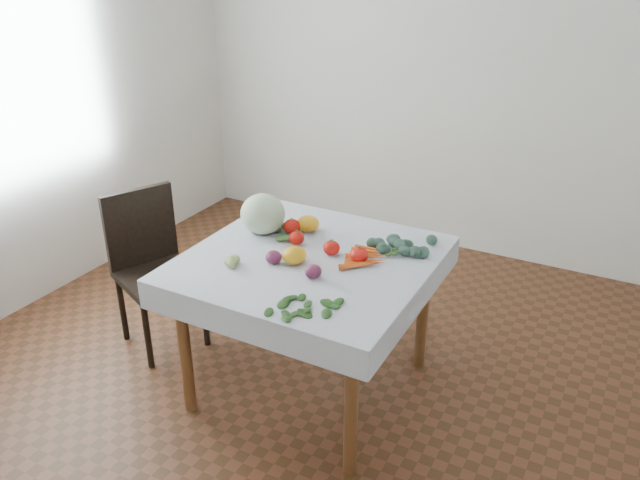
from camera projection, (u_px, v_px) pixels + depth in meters
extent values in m
plane|color=brown|center=(311.00, 385.00, 3.28)|extent=(4.00, 4.00, 0.00)
cube|color=silver|center=(450.00, 65.00, 4.30)|extent=(4.00, 0.04, 2.70)
cube|color=silver|center=(4.00, 90.00, 3.56)|extent=(0.04, 4.00, 2.70)
cube|color=brown|center=(310.00, 262.00, 2.97)|extent=(1.00, 1.00, 0.04)
cylinder|color=brown|center=(185.00, 349.00, 2.97)|extent=(0.06, 0.06, 0.71)
cylinder|color=brown|center=(351.00, 408.00, 2.59)|extent=(0.06, 0.06, 0.71)
cylinder|color=brown|center=(281.00, 272.00, 3.67)|extent=(0.06, 0.06, 0.71)
cylinder|color=brown|center=(423.00, 309.00, 3.29)|extent=(0.06, 0.06, 0.71)
cube|color=white|center=(310.00, 258.00, 2.96)|extent=(1.12, 1.12, 0.01)
cube|color=black|center=(159.00, 276.00, 3.46)|extent=(0.53, 0.53, 0.04)
cube|color=black|center=(140.00, 226.00, 3.49)|extent=(0.20, 0.38, 0.44)
cylinder|color=black|center=(122.00, 308.00, 3.59)|extent=(0.03, 0.03, 0.41)
cylinder|color=black|center=(147.00, 335.00, 3.34)|extent=(0.03, 0.03, 0.41)
cylinder|color=black|center=(177.00, 290.00, 3.78)|extent=(0.03, 0.03, 0.41)
cylinder|color=black|center=(205.00, 314.00, 3.53)|extent=(0.03, 0.03, 0.41)
ellipsoid|color=beige|center=(263.00, 214.00, 3.17)|extent=(0.28, 0.28, 0.21)
ellipsoid|color=red|center=(292.00, 227.00, 3.19)|extent=(0.12, 0.12, 0.08)
ellipsoid|color=red|center=(359.00, 255.00, 2.90)|extent=(0.09, 0.09, 0.07)
ellipsoid|color=red|center=(297.00, 238.00, 3.08)|extent=(0.09, 0.09, 0.07)
ellipsoid|color=red|center=(332.00, 248.00, 2.97)|extent=(0.10, 0.10, 0.07)
ellipsoid|color=gold|center=(308.00, 224.00, 3.22)|extent=(0.13, 0.13, 0.08)
ellipsoid|color=gold|center=(294.00, 255.00, 2.89)|extent=(0.13, 0.13, 0.08)
ellipsoid|color=#521736|center=(274.00, 257.00, 2.89)|extent=(0.09, 0.09, 0.06)
ellipsoid|color=#521736|center=(313.00, 271.00, 2.76)|extent=(0.10, 0.10, 0.06)
ellipsoid|color=#BCDD7F|center=(238.00, 261.00, 2.87)|extent=(0.05, 0.05, 0.04)
ellipsoid|color=#BCDD7F|center=(234.00, 258.00, 2.90)|extent=(0.05, 0.05, 0.04)
ellipsoid|color=#BCDD7F|center=(232.00, 265.00, 2.84)|extent=(0.05, 0.05, 0.04)
cone|color=orange|center=(376.00, 250.00, 3.00)|extent=(0.20, 0.06, 0.03)
cone|color=orange|center=(374.00, 252.00, 2.97)|extent=(0.19, 0.08, 0.03)
cone|color=orange|center=(371.00, 255.00, 2.95)|extent=(0.19, 0.10, 0.03)
cone|color=orange|center=(368.00, 257.00, 2.93)|extent=(0.19, 0.11, 0.03)
cone|color=orange|center=(366.00, 260.00, 2.90)|extent=(0.18, 0.12, 0.03)
cone|color=orange|center=(363.00, 263.00, 2.88)|extent=(0.17, 0.14, 0.03)
cone|color=orange|center=(360.00, 266.00, 2.85)|extent=(0.17, 0.15, 0.03)
ellipsoid|color=#365949|center=(403.00, 245.00, 3.04)|extent=(0.07, 0.07, 0.04)
ellipsoid|color=#365949|center=(398.00, 241.00, 3.08)|extent=(0.07, 0.07, 0.04)
ellipsoid|color=#365949|center=(395.00, 246.00, 3.02)|extent=(0.07, 0.07, 0.04)
ellipsoid|color=#365949|center=(410.00, 243.00, 3.05)|extent=(0.07, 0.07, 0.04)
ellipsoid|color=#365949|center=(387.00, 240.00, 3.08)|extent=(0.07, 0.07, 0.04)
ellipsoid|color=#365949|center=(406.00, 249.00, 2.99)|extent=(0.07, 0.07, 0.04)
ellipsoid|color=#365949|center=(405.00, 238.00, 3.11)|extent=(0.07, 0.07, 0.04)
ellipsoid|color=#365949|center=(382.00, 245.00, 3.03)|extent=(0.07, 0.07, 0.04)
ellipsoid|color=#365949|center=(421.00, 247.00, 3.01)|extent=(0.07, 0.07, 0.04)
ellipsoid|color=#365949|center=(386.00, 235.00, 3.14)|extent=(0.07, 0.07, 0.04)
ellipsoid|color=#365949|center=(395.00, 253.00, 2.96)|extent=(0.07, 0.07, 0.04)
ellipsoid|color=#365949|center=(421.00, 239.00, 3.09)|extent=(0.07, 0.07, 0.04)
ellipsoid|color=#365949|center=(369.00, 240.00, 3.09)|extent=(0.07, 0.07, 0.04)
ellipsoid|color=#224D18|center=(311.00, 309.00, 2.52)|extent=(0.06, 0.04, 0.01)
ellipsoid|color=#224D18|center=(302.00, 306.00, 2.54)|extent=(0.06, 0.04, 0.01)
ellipsoid|color=#224D18|center=(307.00, 313.00, 2.50)|extent=(0.06, 0.04, 0.01)
ellipsoid|color=#224D18|center=(313.00, 306.00, 2.55)|extent=(0.06, 0.04, 0.01)
ellipsoid|color=#224D18|center=(295.00, 309.00, 2.53)|extent=(0.06, 0.04, 0.01)
ellipsoid|color=#224D18|center=(318.00, 313.00, 2.50)|extent=(0.06, 0.04, 0.01)
ellipsoid|color=#224D18|center=(303.00, 302.00, 2.58)|extent=(0.06, 0.04, 0.01)
ellipsoid|color=#224D18|center=(298.00, 316.00, 2.48)|extent=(0.06, 0.04, 0.01)
ellipsoid|color=#224D18|center=(325.00, 307.00, 2.54)|extent=(0.06, 0.04, 0.01)
ellipsoid|color=#224D18|center=(288.00, 304.00, 2.56)|extent=(0.06, 0.04, 0.01)
ellipsoid|color=#224D18|center=(316.00, 320.00, 2.45)|extent=(0.06, 0.04, 0.01)
ellipsoid|color=#224D18|center=(315.00, 299.00, 2.60)|extent=(0.06, 0.04, 0.01)
ellipsoid|color=#224D18|center=(283.00, 313.00, 2.50)|extent=(0.06, 0.04, 0.01)
ellipsoid|color=#224D18|center=(335.00, 314.00, 2.49)|extent=(0.06, 0.04, 0.01)
ellipsoid|color=#224D18|center=(291.00, 296.00, 2.62)|extent=(0.06, 0.04, 0.01)
ellipsoid|color=#487837|center=(283.00, 230.00, 3.21)|extent=(0.06, 0.06, 0.03)
ellipsoid|color=#487837|center=(281.00, 227.00, 3.24)|extent=(0.06, 0.06, 0.03)
ellipsoid|color=#487837|center=(276.00, 231.00, 3.20)|extent=(0.06, 0.06, 0.03)
ellipsoid|color=#487837|center=(289.00, 229.00, 3.22)|extent=(0.06, 0.06, 0.03)
ellipsoid|color=#487837|center=(272.00, 226.00, 3.25)|extent=(0.06, 0.06, 0.03)
ellipsoid|color=#487837|center=(283.00, 234.00, 3.17)|extent=(0.06, 0.06, 0.03)
ellipsoid|color=#487837|center=(288.00, 225.00, 3.27)|extent=(0.06, 0.06, 0.03)
ellipsoid|color=#487837|center=(265.00, 230.00, 3.21)|extent=(0.06, 0.06, 0.03)
ellipsoid|color=#487837|center=(297.00, 233.00, 3.18)|extent=(0.06, 0.06, 0.03)
ellipsoid|color=#487837|center=(274.00, 222.00, 3.30)|extent=(0.06, 0.06, 0.03)
ellipsoid|color=#487837|center=(272.00, 236.00, 3.14)|extent=(0.06, 0.06, 0.03)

